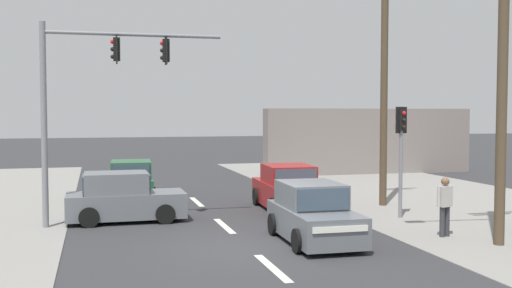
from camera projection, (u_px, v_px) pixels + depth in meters
ground_plane at (249, 248)px, 14.92m from camera, size 140.00×140.00×0.00m
lane_dash_near at (272, 268)px, 12.99m from camera, size 0.20×2.40×0.01m
lane_dash_mid at (224, 226)px, 17.82m from camera, size 0.20×2.40×0.01m
lane_dash_far at (197, 202)px, 22.64m from camera, size 0.20×2.40×0.01m
kerb_right_verge at (505, 217)px, 19.19m from camera, size 10.00×44.00×0.02m
utility_pole_foreground_right at (499, 13)px, 14.85m from camera, size 3.78×0.59×10.97m
utility_pole_midground_right at (384, 48)px, 21.38m from camera, size 1.80×0.26×10.85m
traffic_signal_mast at (90, 86)px, 17.60m from camera, size 5.29×0.47×6.00m
pedestal_signal_right_kerb at (401, 143)px, 18.99m from camera, size 0.44×0.31×3.56m
shopfront_wall_far at (369, 141)px, 33.12m from camera, size 12.00×1.00×3.60m
hatchback_oncoming_mid at (131, 182)px, 23.16m from camera, size 1.93×3.71×1.53m
sedan_oncoming_near at (288, 190)px, 20.72m from camera, size 2.05×4.31×1.56m
hatchback_kerbside_parked at (313, 215)px, 15.64m from camera, size 1.85×3.67×1.53m
hatchback_receding_far at (123, 199)px, 18.56m from camera, size 3.64×1.79×1.53m
pedestrian_at_kerb at (445, 203)px, 16.13m from camera, size 0.55×0.30×1.63m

